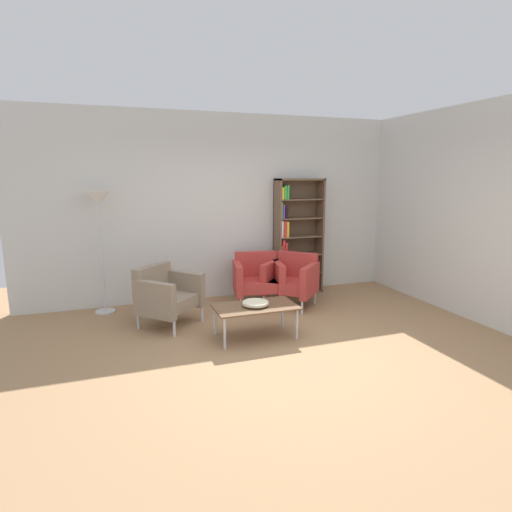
{
  "coord_description": "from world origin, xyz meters",
  "views": [
    {
      "loc": [
        -1.79,
        -4.03,
        1.95
      ],
      "look_at": [
        -0.08,
        0.84,
        0.95
      ],
      "focal_mm": 29.3,
      "sensor_mm": 36.0,
      "label": 1
    }
  ],
  "objects_px": {
    "armchair_near_window": "(292,278)",
    "floor_lamp_torchiere": "(98,212)",
    "coffee_table_low": "(255,308)",
    "armchair_corner_red": "(166,294)",
    "armchair_spare_guest": "(258,278)",
    "decorative_bowl": "(255,303)",
    "bookshelf_tall": "(294,238)"
  },
  "relations": [
    {
      "from": "armchair_near_window",
      "to": "floor_lamp_torchiere",
      "type": "distance_m",
      "value": 2.94
    },
    {
      "from": "coffee_table_low",
      "to": "floor_lamp_torchiere",
      "type": "relative_size",
      "value": 0.57
    },
    {
      "from": "coffee_table_low",
      "to": "armchair_near_window",
      "type": "height_order",
      "value": "armchair_near_window"
    },
    {
      "from": "armchair_corner_red",
      "to": "armchair_spare_guest",
      "type": "xyz_separation_m",
      "value": [
        1.43,
        0.45,
        0.0
      ]
    },
    {
      "from": "decorative_bowl",
      "to": "armchair_near_window",
      "type": "relative_size",
      "value": 0.34
    },
    {
      "from": "coffee_table_low",
      "to": "armchair_corner_red",
      "type": "height_order",
      "value": "armchair_corner_red"
    },
    {
      "from": "armchair_spare_guest",
      "to": "armchair_near_window",
      "type": "distance_m",
      "value": 0.52
    },
    {
      "from": "bookshelf_tall",
      "to": "decorative_bowl",
      "type": "height_order",
      "value": "bookshelf_tall"
    },
    {
      "from": "coffee_table_low",
      "to": "decorative_bowl",
      "type": "xyz_separation_m",
      "value": [
        -0.0,
        0.0,
        0.07
      ]
    },
    {
      "from": "armchair_spare_guest",
      "to": "floor_lamp_torchiere",
      "type": "bearing_deg",
      "value": -177.97
    },
    {
      "from": "armchair_spare_guest",
      "to": "armchair_near_window",
      "type": "bearing_deg",
      "value": -12.95
    },
    {
      "from": "coffee_table_low",
      "to": "armchair_near_window",
      "type": "relative_size",
      "value": 1.05
    },
    {
      "from": "decorative_bowl",
      "to": "armchair_near_window",
      "type": "bearing_deg",
      "value": 47.86
    },
    {
      "from": "bookshelf_tall",
      "to": "coffee_table_low",
      "type": "bearing_deg",
      "value": -126.79
    },
    {
      "from": "armchair_near_window",
      "to": "floor_lamp_torchiere",
      "type": "height_order",
      "value": "floor_lamp_torchiere"
    },
    {
      "from": "armchair_corner_red",
      "to": "floor_lamp_torchiere",
      "type": "bearing_deg",
      "value": 90.89
    },
    {
      "from": "armchair_corner_red",
      "to": "floor_lamp_torchiere",
      "type": "height_order",
      "value": "floor_lamp_torchiere"
    },
    {
      "from": "armchair_corner_red",
      "to": "bookshelf_tall",
      "type": "bearing_deg",
      "value": -21.41
    },
    {
      "from": "decorative_bowl",
      "to": "floor_lamp_torchiere",
      "type": "bearing_deg",
      "value": 137.17
    },
    {
      "from": "bookshelf_tall",
      "to": "armchair_corner_red",
      "type": "xyz_separation_m",
      "value": [
        -2.24,
        -0.9,
        -0.5
      ]
    },
    {
      "from": "coffee_table_low",
      "to": "armchair_spare_guest",
      "type": "relative_size",
      "value": 1.21
    },
    {
      "from": "bookshelf_tall",
      "to": "armchair_near_window",
      "type": "distance_m",
      "value": 0.9
    },
    {
      "from": "decorative_bowl",
      "to": "armchair_spare_guest",
      "type": "distance_m",
      "value": 1.34
    },
    {
      "from": "decorative_bowl",
      "to": "armchair_corner_red",
      "type": "bearing_deg",
      "value": 139.78
    },
    {
      "from": "armchair_spare_guest",
      "to": "armchair_corner_red",
      "type": "bearing_deg",
      "value": -151.56
    },
    {
      "from": "armchair_near_window",
      "to": "bookshelf_tall",
      "type": "bearing_deg",
      "value": 108.64
    },
    {
      "from": "floor_lamp_torchiere",
      "to": "coffee_table_low",
      "type": "bearing_deg",
      "value": -42.83
    },
    {
      "from": "coffee_table_low",
      "to": "floor_lamp_torchiere",
      "type": "bearing_deg",
      "value": 137.17
    },
    {
      "from": "decorative_bowl",
      "to": "floor_lamp_torchiere",
      "type": "distance_m",
      "value": 2.58
    },
    {
      "from": "bookshelf_tall",
      "to": "armchair_corner_red",
      "type": "distance_m",
      "value": 2.47
    },
    {
      "from": "armchair_corner_red",
      "to": "floor_lamp_torchiere",
      "type": "xyz_separation_m",
      "value": [
        -0.78,
        0.8,
        1.03
      ]
    },
    {
      "from": "bookshelf_tall",
      "to": "decorative_bowl",
      "type": "xyz_separation_m",
      "value": [
        -1.28,
        -1.72,
        -0.48
      ]
    }
  ]
}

